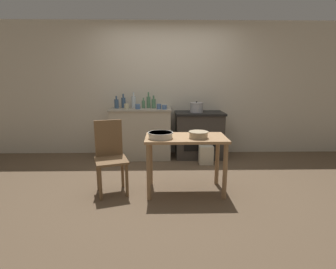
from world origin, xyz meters
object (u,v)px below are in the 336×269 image
(bottle_center, at_px, (143,104))
(cup_far_right, at_px, (164,107))
(flour_sack, at_px, (206,155))
(cup_end_right, at_px, (159,106))
(bottle_far_left, at_px, (123,102))
(cup_mid_right, at_px, (138,107))
(work_table, at_px, (186,146))
(mixing_bowl_small, at_px, (160,135))
(stock_pot, at_px, (197,107))
(bottle_mid_left, at_px, (134,102))
(bottle_left, at_px, (149,102))
(bottle_center_left, at_px, (117,103))
(stove, at_px, (199,135))
(mixing_bowl_large, at_px, (198,134))
(chair, at_px, (110,155))
(cup_right, at_px, (127,106))
(bottle_center_right, at_px, (154,103))

(bottle_center, height_order, cup_far_right, bottle_center)
(flour_sack, relative_size, cup_end_right, 3.44)
(bottle_far_left, relative_size, cup_mid_right, 2.89)
(work_table, bearing_deg, mixing_bowl_small, -165.33)
(stock_pot, distance_m, bottle_mid_left, 1.20)
(stock_pot, relative_size, bottle_left, 0.86)
(flour_sack, xyz_separation_m, bottle_center_left, (-1.63, 0.48, 0.87))
(cup_mid_right, xyz_separation_m, cup_far_right, (0.49, -0.06, -0.01))
(stove, xyz_separation_m, bottle_left, (-0.96, 0.08, 0.62))
(mixing_bowl_large, height_order, cup_far_right, cup_far_right)
(mixing_bowl_small, bearing_deg, flour_sack, 57.07)
(bottle_left, xyz_separation_m, cup_mid_right, (-0.19, -0.18, -0.07))
(mixing_bowl_small, xyz_separation_m, cup_end_right, (-0.04, 1.55, 0.19))
(mixing_bowl_small, xyz_separation_m, bottle_left, (-0.24, 1.76, 0.26))
(chair, distance_m, cup_end_right, 1.63)
(bottle_center_left, relative_size, cup_far_right, 2.55)
(stock_pot, bearing_deg, cup_right, -176.11)
(flour_sack, bearing_deg, cup_right, 166.56)
(bottle_center_left, xyz_separation_m, bottle_center_right, (0.69, 0.02, 0.00))
(bottle_left, distance_m, bottle_center_right, 0.10)
(stove, distance_m, cup_right, 1.46)
(stock_pot, relative_size, mixing_bowl_large, 1.01)
(mixing_bowl_large, height_order, cup_mid_right, cup_mid_right)
(flour_sack, relative_size, bottle_center_right, 1.40)
(bottle_far_left, height_order, bottle_center, bottle_far_left)
(stock_pot, height_order, mixing_bowl_small, stock_pot)
(bottle_left, distance_m, bottle_mid_left, 0.30)
(bottle_center, distance_m, cup_far_right, 0.45)
(bottle_mid_left, bearing_deg, cup_mid_right, -68.83)
(bottle_center_left, height_order, cup_mid_right, bottle_center_left)
(flour_sack, height_order, cup_mid_right, cup_mid_right)
(mixing_bowl_small, height_order, bottle_left, bottle_left)
(cup_end_right, bearing_deg, stove, 9.54)
(flour_sack, distance_m, bottle_center, 1.50)
(bottle_center_left, bearing_deg, bottle_center_right, 1.63)
(stove, relative_size, bottle_left, 3.12)
(bottle_mid_left, height_order, cup_mid_right, bottle_mid_left)
(cup_far_right, relative_size, cup_end_right, 0.95)
(work_table, height_order, cup_end_right, cup_end_right)
(bottle_left, xyz_separation_m, bottle_center_right, (0.10, -0.03, -0.02))
(stove, height_order, mixing_bowl_small, stove)
(bottle_mid_left, bearing_deg, mixing_bowl_small, -74.03)
(bottle_left, height_order, cup_far_right, bottle_left)
(mixing_bowl_large, bearing_deg, bottle_left, 112.16)
(work_table, bearing_deg, bottle_center_left, 125.58)
(bottle_far_left, height_order, cup_far_right, bottle_far_left)
(stove, bearing_deg, chair, -131.62)
(chair, bearing_deg, work_table, -20.05)
(cup_right, bearing_deg, bottle_left, 26.04)
(bottle_mid_left, bearing_deg, stock_pot, -8.50)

